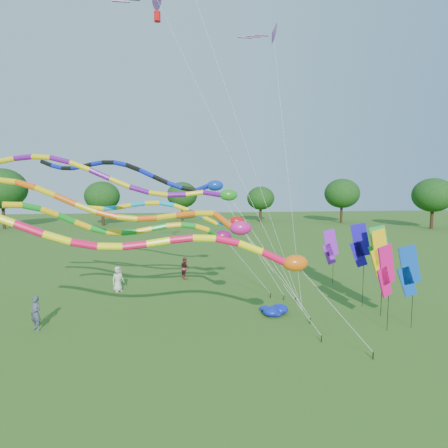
{
  "coord_description": "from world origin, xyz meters",
  "views": [
    {
      "loc": [
        -3.93,
        -14.33,
        6.75
      ],
      "look_at": [
        -1.55,
        4.46,
        4.8
      ],
      "focal_mm": 30.0,
      "sensor_mm": 36.0,
      "label": 1
    }
  ],
  "objects": [
    {
      "name": "ground",
      "position": [
        0.0,
        0.0,
        0.0
      ],
      "size": [
        160.0,
        160.0,
        0.0
      ],
      "primitive_type": "plane",
      "color": "#315C18",
      "rests_on": "ground"
    },
    {
      "name": "tree_ring",
      "position": [
        3.25,
        0.4,
        5.51
      ],
      "size": [
        116.2,
        118.34,
        9.62
      ],
      "color": "#382314",
      "rests_on": "ground"
    },
    {
      "name": "tube_kite_red",
      "position": [
        -4.21,
        -0.65,
        4.62
      ],
      "size": [
        15.41,
        1.28,
        6.88
      ],
      "rotation": [
        0.0,
        0.0,
        -0.06
      ],
      "color": "black",
      "rests_on": "ground"
    },
    {
      "name": "tube_kite_orange",
      "position": [
        -5.71,
        2.55,
        5.67
      ],
      "size": [
        15.35,
        3.68,
        7.71
      ],
      "rotation": [
        0.0,
        0.0,
        -0.25
      ],
      "color": "black",
      "rests_on": "ground"
    },
    {
      "name": "tube_kite_purple",
      "position": [
        -6.14,
        3.42,
        6.97
      ],
      "size": [
        15.81,
        1.77,
        8.76
      ],
      "rotation": [
        0.0,
        0.0,
        -0.09
      ],
      "color": "black",
      "rests_on": "ground"
    },
    {
      "name": "tube_kite_blue",
      "position": [
        -5.86,
        9.29,
        7.36
      ],
      "size": [
        14.97,
        5.8,
        8.99
      ],
      "rotation": [
        0.0,
        0.0,
        -0.33
      ],
      "color": "black",
      "rests_on": "ground"
    },
    {
      "name": "tube_kite_cyan",
      "position": [
        -4.78,
        6.33,
        5.38
      ],
      "size": [
        14.33,
        1.52,
        7.33
      ],
      "rotation": [
        0.0,
        0.0,
        -0.03
      ],
      "color": "black",
      "rests_on": "ground"
    },
    {
      "name": "tube_kite_green",
      "position": [
        -4.97,
        5.07,
        4.56
      ],
      "size": [
        12.86,
        4.18,
        6.59
      ],
      "rotation": [
        0.0,
        0.0,
        0.31
      ],
      "color": "black",
      "rests_on": "ground"
    },
    {
      "name": "delta_kite_high_c",
      "position": [
        2.2,
        9.64,
        16.26
      ],
      "size": [
        2.82,
        6.29,
        17.15
      ],
      "rotation": [
        0.0,
        0.0,
        -0.03
      ],
      "color": "black",
      "rests_on": "ground"
    },
    {
      "name": "banner_pole_orange",
      "position": [
        6.29,
        3.33,
        3.35
      ],
      "size": [
        1.16,
        0.27,
        4.61
      ],
      "rotation": [
        0.0,
        0.0,
        0.16
      ],
      "color": "black",
      "rests_on": "ground"
    },
    {
      "name": "banner_pole_violet",
      "position": [
        6.49,
        9.93,
        2.57
      ],
      "size": [
        1.16,
        0.16,
        3.83
      ],
      "rotation": [
        0.0,
        0.0,
        -0.07
      ],
      "color": "black",
      "rests_on": "ground"
    },
    {
      "name": "banner_pole_blue_b",
      "position": [
        6.81,
        1.62,
        2.77
      ],
      "size": [
        1.16,
        0.21,
        4.03
      ],
      "rotation": [
        0.0,
        0.0,
        -0.11
      ],
      "color": "black",
      "rests_on": "ground"
    },
    {
      "name": "banner_pole_green",
      "position": [
        6.66,
        4.04,
        3.43
      ],
      "size": [
        1.14,
        0.37,
        4.69
      ],
      "rotation": [
        0.0,
        0.0,
        -0.26
      ],
      "color": "black",
      "rests_on": "ground"
    },
    {
      "name": "banner_pole_magenta_a",
      "position": [
        5.54,
        1.4,
        2.85
      ],
      "size": [
        1.13,
        0.44,
        4.11
      ],
      "rotation": [
        0.0,
        0.0,
        0.32
      ],
      "color": "black",
      "rests_on": "ground"
    },
    {
      "name": "banner_pole_blue_a",
      "position": [
        6.09,
        4.99,
        3.47
      ],
      "size": [
        1.14,
        0.38,
        4.73
      ],
      "rotation": [
        0.0,
        0.0,
        -0.26
      ],
      "color": "black",
      "rests_on": "ground"
    },
    {
      "name": "blue_nylon_heap",
      "position": [
        1.25,
        4.39,
        0.22
      ],
      "size": [
        1.63,
        1.28,
        0.49
      ],
      "color": "#0C1EA4",
      "rests_on": "ground"
    },
    {
      "name": "person_a",
      "position": [
        -7.73,
        9.73,
        0.81
      ],
      "size": [
        0.94,
        0.9,
        1.62
      ],
      "primitive_type": "imported",
      "rotation": [
        0.0,
        0.0,
        0.67
      ],
      "color": "beige",
      "rests_on": "ground"
    },
    {
      "name": "person_b",
      "position": [
        -10.54,
        3.55,
        0.82
      ],
      "size": [
        0.71,
        0.66,
        1.64
      ],
      "primitive_type": "imported",
      "rotation": [
        0.0,
        0.0,
        -0.61
      ],
      "color": "#3E4356",
      "rests_on": "ground"
    },
    {
      "name": "person_c",
      "position": [
        -3.4,
        12.52,
        0.79
      ],
      "size": [
        0.81,
        0.92,
        1.59
      ],
      "primitive_type": "imported",
      "rotation": [
        0.0,
        0.0,
        1.88
      ],
      "color": "maroon",
      "rests_on": "ground"
    }
  ]
}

